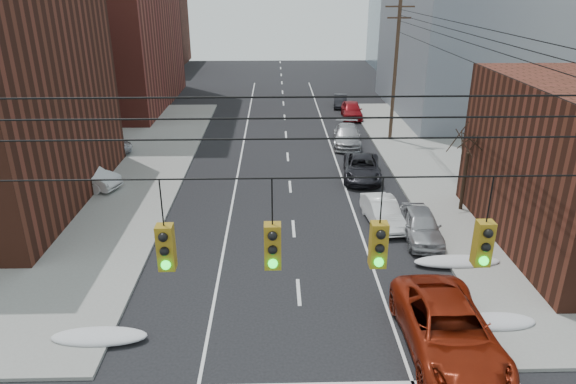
{
  "coord_description": "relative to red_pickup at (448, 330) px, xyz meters",
  "views": [
    {
      "loc": [
        -0.93,
        -6.39,
        12.19
      ],
      "look_at": [
        -0.35,
        15.85,
        3.0
      ],
      "focal_mm": 32.0,
      "sensor_mm": 36.0,
      "label": 1
    }
  ],
  "objects": [
    {
      "name": "building_brick_far",
      "position": [
        -31.06,
        65.84,
        5.11
      ],
      "size": [
        22.0,
        18.0,
        12.0
      ],
      "primitive_type": "cube",
      "color": "#472015",
      "rests_on": "ground"
    },
    {
      "name": "utility_pole_far",
      "position": [
        3.44,
        25.84,
        4.89
      ],
      "size": [
        2.2,
        0.28,
        11.0
      ],
      "color": "#473323",
      "rests_on": "ground"
    },
    {
      "name": "traffic_signals",
      "position": [
        -4.97,
        -5.19,
        6.27
      ],
      "size": [
        17.0,
        0.42,
        2.02
      ],
      "color": "black",
      "rests_on": "ground"
    },
    {
      "name": "bare_tree",
      "position": [
        4.52,
        11.84,
        1.43
      ],
      "size": [
        2.09,
        2.2,
        4.93
      ],
      "color": "black",
      "rests_on": "ground"
    },
    {
      "name": "snow_nw",
      "position": [
        -12.46,
        0.84,
        -0.68
      ],
      "size": [
        3.5,
        1.08,
        0.42
      ],
      "primitive_type": "ellipsoid",
      "color": "silver",
      "rests_on": "ground"
    },
    {
      "name": "snow_ne",
      "position": [
        2.34,
        1.34,
        -0.68
      ],
      "size": [
        3.0,
        1.08,
        0.42
      ],
      "primitive_type": "ellipsoid",
      "color": "silver",
      "rests_on": "ground"
    },
    {
      "name": "snow_east_far",
      "position": [
        2.34,
        5.84,
        -0.68
      ],
      "size": [
        4.0,
        1.08,
        0.42
      ],
      "primitive_type": "ellipsoid",
      "color": "silver",
      "rests_on": "ground"
    },
    {
      "name": "red_pickup",
      "position": [
        0.0,
        0.0,
        0.0
      ],
      "size": [
        2.99,
        6.45,
        1.79
      ],
      "primitive_type": "imported",
      "rotation": [
        0.0,
        0.0,
        0.0
      ],
      "color": "maroon",
      "rests_on": "ground"
    },
    {
      "name": "parked_car_a",
      "position": [
        1.34,
        8.58,
        -0.15
      ],
      "size": [
        1.99,
        4.48,
        1.5
      ],
      "primitive_type": "imported",
      "rotation": [
        0.0,
        0.0,
        -0.05
      ],
      "color": "#A3A4A8",
      "rests_on": "ground"
    },
    {
      "name": "parked_car_b",
      "position": [
        -0.26,
        10.31,
        -0.2
      ],
      "size": [
        1.84,
        4.32,
        1.39
      ],
      "primitive_type": "imported",
      "rotation": [
        0.0,
        0.0,
        0.09
      ],
      "color": "white",
      "rests_on": "ground"
    },
    {
      "name": "parked_car_c",
      "position": [
        -0.26,
        17.31,
        -0.18
      ],
      "size": [
        2.98,
        5.4,
        1.43
      ],
      "primitive_type": "imported",
      "rotation": [
        0.0,
        0.0,
        -0.12
      ],
      "color": "black",
      "rests_on": "ground"
    },
    {
      "name": "parked_car_d",
      "position": [
        -0.26,
        24.73,
        -0.13
      ],
      "size": [
        2.7,
        5.46,
        1.53
      ],
      "primitive_type": "imported",
      "rotation": [
        0.0,
        0.0,
        -0.11
      ],
      "color": "#A1A1A5",
      "rests_on": "ground"
    },
    {
      "name": "parked_car_e",
      "position": [
        1.34,
        33.39,
        -0.11
      ],
      "size": [
        2.06,
        4.66,
        1.56
      ],
      "primitive_type": "imported",
      "rotation": [
        0.0,
        0.0,
        -0.05
      ],
      "color": "maroon",
      "rests_on": "ground"
    },
    {
      "name": "parked_car_f",
      "position": [
        0.83,
        38.17,
        -0.28
      ],
      "size": [
        1.74,
        3.86,
        1.23
      ],
      "primitive_type": "imported",
      "rotation": [
        0.0,
        0.0,
        -0.12
      ],
      "color": "black",
      "rests_on": "ground"
    },
    {
      "name": "lot_car_a",
      "position": [
        -17.88,
        15.63,
        -0.0
      ],
      "size": [
        4.78,
        3.0,
        1.49
      ],
      "primitive_type": "imported",
      "rotation": [
        0.0,
        0.0,
        1.23
      ],
      "color": "silver",
      "rests_on": "sidewalk_nw"
    },
    {
      "name": "lot_car_b",
      "position": [
        -19.15,
        22.12,
        -0.06
      ],
      "size": [
        5.45,
        3.87,
        1.38
      ],
      "primitive_type": "imported",
      "rotation": [
        0.0,
        0.0,
        1.93
      ],
      "color": "#A5A5AA",
      "rests_on": "sidewalk_nw"
    }
  ]
}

